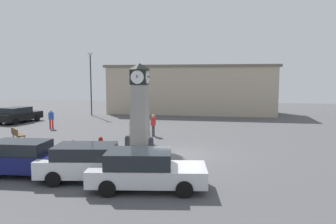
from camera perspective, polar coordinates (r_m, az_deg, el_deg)
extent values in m
plane|color=#4C4C4F|center=(18.86, 1.86, -7.32)|extent=(77.80, 77.80, 0.00)
cube|color=gray|center=(21.50, -4.89, -4.60)|extent=(1.13, 1.13, 0.78)
cube|color=gray|center=(21.36, -4.91, -2.55)|extent=(1.08, 1.08, 0.78)
cube|color=gray|center=(21.26, -4.93, -0.48)|extent=(1.03, 1.03, 0.78)
cube|color=gray|center=(21.18, -4.95, 1.61)|extent=(0.98, 0.98, 0.78)
cube|color=gray|center=(21.14, -4.97, 3.72)|extent=(0.93, 0.93, 0.78)
cube|color=black|center=(21.12, -4.99, 6.07)|extent=(1.02, 1.02, 0.96)
cylinder|color=white|center=(21.63, -4.61, 6.08)|extent=(0.84, 0.04, 0.84)
cube|color=black|center=(21.66, -4.59, 6.08)|extent=(0.06, 0.19, 0.10)
cube|color=black|center=(21.66, -4.59, 6.08)|extent=(0.04, 0.05, 0.31)
cylinder|color=white|center=(20.61, -5.39, 6.07)|extent=(0.84, 0.04, 0.84)
cube|color=black|center=(20.58, -5.41, 6.07)|extent=(0.06, 0.19, 0.05)
cube|color=black|center=(20.58, -5.41, 6.07)|extent=(0.04, 0.23, 0.27)
cylinder|color=white|center=(20.98, -3.59, 6.09)|extent=(0.04, 0.84, 0.84)
cube|color=black|center=(20.98, -3.52, 6.09)|extent=(0.10, 0.06, 0.19)
cube|color=black|center=(20.98, -3.52, 6.09)|extent=(0.32, 0.04, 0.08)
cylinder|color=white|center=(21.27, -6.37, 6.06)|extent=(0.04, 0.84, 0.84)
cube|color=black|center=(21.27, -6.44, 6.06)|extent=(0.19, 0.06, 0.11)
cube|color=black|center=(21.27, -6.44, 6.06)|extent=(0.16, 0.04, 0.30)
pyramid|color=black|center=(21.13, -5.01, 7.92)|extent=(1.07, 1.07, 0.40)
cylinder|color=maroon|center=(19.18, -16.17, -6.24)|extent=(0.27, 0.27, 0.72)
sphere|color=maroon|center=(19.10, -16.20, -5.07)|extent=(0.24, 0.24, 0.24)
cylinder|color=maroon|center=(18.64, -11.62, -6.13)|extent=(0.25, 0.25, 0.94)
sphere|color=maroon|center=(18.54, -11.65, -4.59)|extent=(0.23, 0.23, 0.23)
cylinder|color=#333338|center=(18.48, -7.09, -6.08)|extent=(0.28, 0.28, 0.98)
sphere|color=#333338|center=(18.37, -7.11, -4.45)|extent=(0.25, 0.25, 0.25)
cylinder|color=#333338|center=(18.32, -2.98, -6.26)|extent=(0.29, 0.29, 0.92)
sphere|color=#333338|center=(18.21, -2.99, -4.71)|extent=(0.26, 0.26, 0.26)
cube|color=navy|center=(16.00, -23.27, -7.92)|extent=(4.49, 1.99, 0.75)
cube|color=#1E2328|center=(16.03, -24.39, -5.59)|extent=(2.51, 1.73, 0.54)
cylinder|color=black|center=(16.16, -17.54, -8.74)|extent=(0.65, 0.26, 0.64)
cylinder|color=black|center=(14.76, -20.17, -10.27)|extent=(0.65, 0.26, 0.64)
cylinder|color=black|center=(17.44, -25.78, -7.98)|extent=(0.65, 0.26, 0.64)
cube|color=silver|center=(14.48, -12.83, -9.07)|extent=(4.79, 2.65, 0.72)
cube|color=#1E2328|center=(14.42, -14.21, -6.62)|extent=(2.75, 2.15, 0.53)
cylinder|color=black|center=(15.17, -6.75, -9.48)|extent=(0.67, 0.33, 0.64)
cylinder|color=black|center=(13.45, -7.78, -11.54)|extent=(0.67, 0.33, 0.64)
cylinder|color=black|center=(15.78, -17.05, -9.09)|extent=(0.67, 0.33, 0.64)
cylinder|color=black|center=(14.14, -19.33, -10.96)|extent=(0.67, 0.33, 0.64)
cube|color=silver|center=(13.09, -3.52, -10.76)|extent=(4.80, 2.60, 0.65)
cube|color=#1E2328|center=(12.95, -5.06, -8.06)|extent=(2.75, 2.13, 0.61)
cylinder|color=black|center=(13.99, 2.70, -10.80)|extent=(0.67, 0.32, 0.64)
cylinder|color=black|center=(12.26, 2.86, -13.28)|extent=(0.67, 0.32, 0.64)
cylinder|color=black|center=(14.21, -8.96, -10.59)|extent=(0.67, 0.32, 0.64)
cylinder|color=black|center=(12.52, -10.51, -12.96)|extent=(0.67, 0.32, 0.64)
cube|color=black|center=(34.61, -24.53, -0.67)|extent=(2.66, 4.73, 0.68)
cube|color=#1E2328|center=(34.31, -24.97, 0.30)|extent=(2.17, 2.72, 0.56)
cylinder|color=black|center=(36.27, -24.02, -0.82)|extent=(0.32, 0.67, 0.64)
cylinder|color=black|center=(35.01, -21.84, -0.96)|extent=(0.32, 0.67, 0.64)
cylinder|color=black|center=(34.35, -27.23, -1.33)|extent=(0.32, 0.67, 0.64)
cylinder|color=black|center=(33.01, -25.04, -1.50)|extent=(0.32, 0.67, 0.64)
cube|color=brown|center=(24.67, -24.59, -3.60)|extent=(1.53, 1.43, 0.08)
cube|color=brown|center=(24.57, -25.18, -3.08)|extent=(1.24, 1.10, 0.40)
cylinder|color=#262628|center=(24.14, -23.74, -4.31)|extent=(0.06, 0.06, 0.45)
cylinder|color=#262628|center=(25.37, -24.47, -3.86)|extent=(0.06, 0.06, 0.45)
cylinder|color=#262628|center=(24.05, -24.66, -4.39)|extent=(0.06, 0.06, 0.45)
cylinder|color=#262628|center=(25.28, -25.35, -3.93)|extent=(0.06, 0.06, 0.45)
cylinder|color=#3F3F47|center=(24.25, -2.67, -3.32)|extent=(0.14, 0.14, 0.80)
cylinder|color=#3F3F47|center=(24.43, -2.49, -3.25)|extent=(0.14, 0.14, 0.80)
cube|color=red|center=(24.23, -2.59, -1.64)|extent=(0.30, 0.43, 0.60)
sphere|color=tan|center=(24.18, -2.59, -0.68)|extent=(0.22, 0.22, 0.22)
cylinder|color=red|center=(29.37, -19.44, -2.00)|extent=(0.14, 0.14, 0.81)
cylinder|color=red|center=(29.41, -19.83, -2.00)|extent=(0.14, 0.14, 0.81)
cube|color=#264CA5|center=(29.30, -19.69, -0.63)|extent=(0.46, 0.36, 0.61)
sphere|color=tan|center=(29.26, -19.72, 0.17)|extent=(0.22, 0.22, 0.22)
cylinder|color=#333338|center=(38.16, -13.27, 4.54)|extent=(0.14, 0.14, 6.84)
cube|color=silver|center=(38.24, -13.41, 9.85)|extent=(0.50, 0.24, 0.24)
cube|color=#B7A88E|center=(39.78, 4.10, 3.75)|extent=(19.39, 6.50, 5.44)
cube|color=#6E6455|center=(39.77, 4.13, 7.89)|extent=(19.97, 6.69, 0.30)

